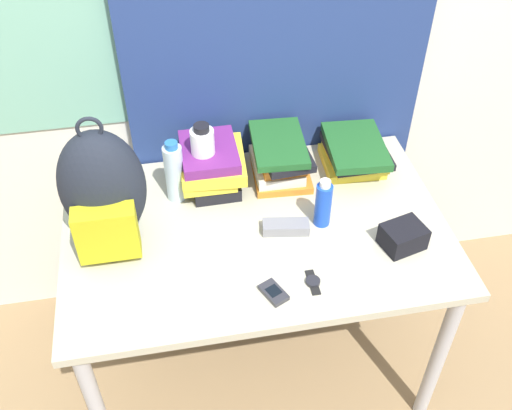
{
  "coord_description": "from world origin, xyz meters",
  "views": [
    {
      "loc": [
        -0.25,
        -0.97,
        2.12
      ],
      "look_at": [
        0.0,
        0.4,
        0.84
      ],
      "focal_mm": 42.0,
      "sensor_mm": 36.0,
      "label": 1
    }
  ],
  "objects": [
    {
      "name": "sunglasses_case",
      "position": [
        0.09,
        0.37,
        0.76
      ],
      "size": [
        0.16,
        0.08,
        0.04
      ],
      "color": "gray",
      "rests_on": "desk"
    },
    {
      "name": "book_stack_center",
      "position": [
        0.13,
        0.65,
        0.82
      ],
      "size": [
        0.21,
        0.28,
        0.15
      ],
      "color": "orange",
      "rests_on": "desk"
    },
    {
      "name": "wristwatch",
      "position": [
        0.12,
        0.14,
        0.75
      ],
      "size": [
        0.04,
        0.1,
        0.01
      ],
      "color": "black",
      "rests_on": "desk"
    },
    {
      "name": "backpack",
      "position": [
        -0.46,
        0.45,
        0.93
      ],
      "size": [
        0.26,
        0.26,
        0.45
      ],
      "color": "#1E232D",
      "rests_on": "desk"
    },
    {
      "name": "curtain_blue",
      "position": [
        0.16,
        0.83,
        1.25
      ],
      "size": [
        1.06,
        0.04,
        2.5
      ],
      "color": "navy",
      "rests_on": "ground_plane"
    },
    {
      "name": "book_stack_right",
      "position": [
        0.41,
        0.65,
        0.8
      ],
      "size": [
        0.22,
        0.29,
        0.11
      ],
      "color": "yellow",
      "rests_on": "desk"
    },
    {
      "name": "cell_phone",
      "position": [
        0.0,
        0.12,
        0.75
      ],
      "size": [
        0.09,
        0.1,
        0.02
      ],
      "color": "#2D2D33",
      "rests_on": "desk"
    },
    {
      "name": "wall_back",
      "position": [
        -0.0,
        0.89,
        1.25
      ],
      "size": [
        6.0,
        0.06,
        2.5
      ],
      "color": "silver",
      "rests_on": "ground_plane"
    },
    {
      "name": "desk",
      "position": [
        0.0,
        0.4,
        0.66
      ],
      "size": [
        1.25,
        0.8,
        0.74
      ],
      "color": "#B7B299",
      "rests_on": "ground_plane"
    },
    {
      "name": "water_bottle",
      "position": [
        -0.24,
        0.6,
        0.85
      ],
      "size": [
        0.06,
        0.06,
        0.23
      ],
      "color": "silver",
      "rests_on": "desk"
    },
    {
      "name": "book_stack_left",
      "position": [
        -0.11,
        0.65,
        0.83
      ],
      "size": [
        0.23,
        0.28,
        0.16
      ],
      "color": "black",
      "rests_on": "desk"
    },
    {
      "name": "camera_pouch",
      "position": [
        0.44,
        0.24,
        0.78
      ],
      "size": [
        0.15,
        0.13,
        0.08
      ],
      "color": "black",
      "rests_on": "desk"
    },
    {
      "name": "sports_bottle",
      "position": [
        -0.14,
        0.62,
        0.87
      ],
      "size": [
        0.08,
        0.08,
        0.27
      ],
      "color": "white",
      "rests_on": "desk"
    },
    {
      "name": "sunscreen_bottle",
      "position": [
        0.22,
        0.39,
        0.83
      ],
      "size": [
        0.05,
        0.05,
        0.18
      ],
      "color": "blue",
      "rests_on": "desk"
    }
  ]
}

